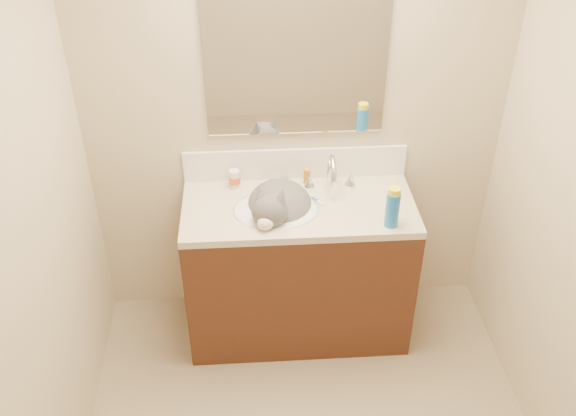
{
  "coord_description": "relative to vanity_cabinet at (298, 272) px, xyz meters",
  "views": [
    {
      "loc": [
        -0.24,
        -1.72,
        2.74
      ],
      "look_at": [
        -0.06,
        0.92,
        0.88
      ],
      "focal_mm": 40.0,
      "sensor_mm": 36.0,
      "label": 1
    }
  ],
  "objects": [
    {
      "name": "pill_label",
      "position": [
        -0.33,
        0.19,
        0.5
      ],
      "size": [
        0.08,
        0.08,
        0.04
      ],
      "primitive_type": "cylinder",
      "rotation": [
        0.0,
        0.0,
        0.34
      ],
      "color": "#DD5624",
      "rests_on": "pill_bottle"
    },
    {
      "name": "mirror",
      "position": [
        0.0,
        0.26,
        1.13
      ],
      "size": [
        0.9,
        0.02,
        0.8
      ],
      "primitive_type": "cube",
      "color": "white",
      "rests_on": "room_shell"
    },
    {
      "name": "silver_jar",
      "position": [
        -0.06,
        0.18,
        0.48
      ],
      "size": [
        0.05,
        0.05,
        0.05
      ],
      "primitive_type": "cylinder",
      "rotation": [
        0.0,
        0.0,
        0.12
      ],
      "color": "#B7B7BC",
      "rests_on": "counter_slab"
    },
    {
      "name": "toothbrush_head",
      "position": [
        0.09,
        0.04,
        0.46
      ],
      "size": [
        0.03,
        0.04,
        0.02
      ],
      "primitive_type": "cube",
      "rotation": [
        0.0,
        0.0,
        0.56
      ],
      "color": "#699ADF",
      "rests_on": "counter_slab"
    },
    {
      "name": "backsplash",
      "position": [
        0.0,
        0.26,
        0.54
      ],
      "size": [
        1.2,
        0.02,
        0.18
      ],
      "primitive_type": "cube",
      "color": "white",
      "rests_on": "counter_slab"
    },
    {
      "name": "spray_cap",
      "position": [
        0.44,
        -0.2,
        0.65
      ],
      "size": [
        0.07,
        0.07,
        0.04
      ],
      "primitive_type": "cylinder",
      "rotation": [
        0.0,
        0.0,
        0.18
      ],
      "color": "yellow",
      "rests_on": "spray_can"
    },
    {
      "name": "pill_bottle",
      "position": [
        -0.33,
        0.19,
        0.5
      ],
      "size": [
        0.07,
        0.07,
        0.1
      ],
      "primitive_type": "cylinder",
      "rotation": [
        0.0,
        0.0,
        0.34
      ],
      "color": "white",
      "rests_on": "counter_slab"
    },
    {
      "name": "room_shell",
      "position": [
        0.0,
        -0.97,
        1.08
      ],
      "size": [
        2.24,
        2.54,
        2.52
      ],
      "color": "#C0AE8F",
      "rests_on": "ground"
    },
    {
      "name": "toothbrush",
      "position": [
        0.09,
        0.04,
        0.45
      ],
      "size": [
        0.08,
        0.11,
        0.01
      ],
      "primitive_type": "cube",
      "rotation": [
        0.0,
        0.0,
        0.56
      ],
      "color": "white",
      "rests_on": "counter_slab"
    },
    {
      "name": "vanity_cabinet",
      "position": [
        0.0,
        0.0,
        0.0
      ],
      "size": [
        1.2,
        0.55,
        0.82
      ],
      "primitive_type": "cube",
      "color": "#401F12",
      "rests_on": "ground"
    },
    {
      "name": "basin",
      "position": [
        -0.12,
        -0.03,
        0.38
      ],
      "size": [
        0.45,
        0.36,
        0.14
      ],
      "primitive_type": "ellipsoid",
      "color": "white",
      "rests_on": "vanity_cabinet"
    },
    {
      "name": "spray_can",
      "position": [
        0.44,
        -0.2,
        0.54
      ],
      "size": [
        0.08,
        0.08,
        0.19
      ],
      "primitive_type": "cylinder",
      "rotation": [
        0.0,
        0.0,
        0.18
      ],
      "color": "blue",
      "rests_on": "counter_slab"
    },
    {
      "name": "counter_slab",
      "position": [
        0.0,
        0.0,
        0.43
      ],
      "size": [
        1.2,
        0.55,
        0.04
      ],
      "primitive_type": "cube",
      "color": "beige",
      "rests_on": "vanity_cabinet"
    },
    {
      "name": "cat",
      "position": [
        -0.11,
        0.0,
        0.44
      ],
      "size": [
        0.45,
        0.51,
        0.35
      ],
      "rotation": [
        0.0,
        0.0,
        -0.34
      ],
      "color": "#4F4D4F",
      "rests_on": "basin"
    },
    {
      "name": "amber_bottle",
      "position": [
        0.06,
        0.2,
        0.49
      ],
      "size": [
        0.04,
        0.04,
        0.09
      ],
      "primitive_type": "cylinder",
      "rotation": [
        0.0,
        0.0,
        0.0
      ],
      "color": "#C27E16",
      "rests_on": "counter_slab"
    },
    {
      "name": "faucet",
      "position": [
        0.18,
        0.14,
        0.54
      ],
      "size": [
        0.28,
        0.2,
        0.21
      ],
      "color": "silver",
      "rests_on": "counter_slab"
    }
  ]
}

